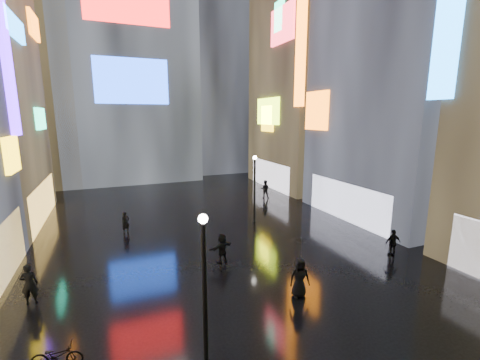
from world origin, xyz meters
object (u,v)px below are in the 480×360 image
bicycle (57,356)px  pedestrian_3 (393,243)px  lamp_far (255,185)px  lamp_near (204,283)px

bicycle → pedestrian_3: bearing=-69.0°
lamp_far → pedestrian_3: size_ratio=3.23×
lamp_near → bicycle: 5.48m
lamp_near → pedestrian_3: (12.57, 4.00, -2.14)m
lamp_near → lamp_far: same height
lamp_far → pedestrian_3: 10.30m
pedestrian_3 → bicycle: pedestrian_3 is taller
lamp_near → bicycle: bearing=159.6°
lamp_far → pedestrian_3: lamp_far is taller
lamp_far → bicycle: lamp_far is taller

